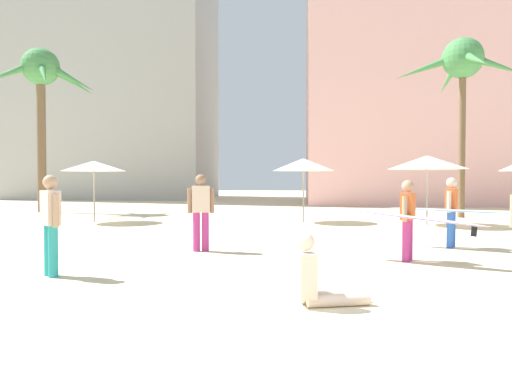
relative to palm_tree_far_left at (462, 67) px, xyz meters
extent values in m
plane|color=beige|center=(-6.97, -16.37, -6.30)|extent=(120.00, 120.00, 0.00)
cube|color=beige|center=(2.95, 12.00, 0.63)|extent=(18.38, 9.45, 13.86)
cylinder|color=brown|center=(0.01, -0.01, -2.97)|extent=(0.28, 0.28, 6.65)
sphere|color=#428447|center=(0.01, -0.01, 0.36)|extent=(1.67, 1.67, 1.67)
cone|color=#428447|center=(1.58, 0.16, 0.01)|extent=(2.46, 0.63, 1.05)
cone|color=#428447|center=(-0.09, 1.51, -0.16)|extent=(0.52, 2.38, 1.36)
cone|color=#428447|center=(-1.56, 0.07, -0.04)|extent=(2.43, 0.49, 1.13)
cone|color=#428447|center=(-0.02, -1.57, -0.07)|extent=(0.41, 2.41, 1.20)
cylinder|color=brown|center=(-19.19, 1.46, -2.79)|extent=(0.41, 0.41, 7.02)
sphere|color=#428447|center=(-19.19, 1.46, 0.72)|extent=(1.78, 1.78, 1.78)
cone|color=#428447|center=(-17.68, 1.55, 0.13)|extent=(2.34, 0.53, 1.51)
cone|color=#428447|center=(-18.17, 2.63, 0.21)|extent=(1.85, 2.05, 1.37)
cone|color=#428447|center=(-20.03, 2.71, 0.12)|extent=(1.62, 2.13, 1.54)
cone|color=#428447|center=(-20.79, 1.27, 0.38)|extent=(2.47, 0.68, 1.04)
cone|color=#428447|center=(-20.15, 0.30, 0.14)|extent=(1.78, 2.04, 1.49)
cone|color=#428447|center=(-18.36, 0.21, 0.13)|extent=(1.60, 2.15, 1.53)
cylinder|color=gray|center=(-14.42, -3.50, -5.15)|extent=(0.06, 0.06, 2.30)
cone|color=white|center=(-14.42, -3.50, -4.19)|extent=(2.37, 2.37, 0.38)
cylinder|color=gray|center=(-6.61, -2.71, -5.10)|extent=(0.06, 0.06, 2.40)
cone|color=beige|center=(-6.61, -2.71, -4.13)|extent=(2.34, 2.34, 0.47)
cylinder|color=gray|center=(-2.28, -3.51, -5.07)|extent=(0.06, 0.06, 2.45)
cone|color=beige|center=(-2.28, -3.51, -4.09)|extent=(2.76, 2.76, 0.48)
cylinder|color=beige|center=(-6.32, -14.60, -6.22)|extent=(0.84, 0.36, 0.16)
cylinder|color=beige|center=(-6.27, -14.80, -6.22)|extent=(0.84, 0.36, 0.16)
cube|color=beige|center=(-6.69, -14.80, -5.89)|extent=(0.31, 0.44, 0.57)
sphere|color=beige|center=(-6.69, -14.80, -5.46)|extent=(0.29, 0.29, 0.24)
cylinder|color=blue|center=(-3.12, -9.10, -5.86)|extent=(0.22, 0.22, 0.87)
cylinder|color=blue|center=(-3.22, -9.27, -5.86)|extent=(0.22, 0.22, 0.87)
cube|color=orange|center=(-3.17, -9.18, -5.16)|extent=(0.38, 0.46, 0.53)
sphere|color=beige|center=(-3.17, -9.18, -4.75)|extent=(0.33, 0.33, 0.24)
cylinder|color=beige|center=(-3.05, -8.96, -5.19)|extent=(0.14, 0.14, 0.51)
cylinder|color=beige|center=(-3.29, -9.40, -5.19)|extent=(0.14, 0.14, 0.51)
ellipsoid|color=#B2B2B7|center=(-3.17, -9.48, -5.40)|extent=(2.86, 1.52, 0.10)
ellipsoid|color=#2A75BB|center=(-3.17, -9.48, -5.40)|extent=(2.88, 1.55, 0.07)
cube|color=black|center=(-4.27, -8.98, -5.50)|extent=(0.10, 0.06, 0.18)
cylinder|color=#B7337F|center=(-4.66, -11.29, -5.88)|extent=(0.21, 0.21, 0.83)
cylinder|color=#B7337F|center=(-4.58, -11.11, -5.88)|extent=(0.21, 0.21, 0.83)
cube|color=orange|center=(-4.62, -11.20, -5.21)|extent=(0.37, 0.46, 0.52)
sphere|color=tan|center=(-4.62, -11.20, -4.80)|extent=(0.32, 0.32, 0.24)
cylinder|color=tan|center=(-4.73, -11.43, -5.24)|extent=(0.13, 0.13, 0.50)
cylinder|color=tan|center=(-4.52, -10.97, -5.24)|extent=(0.13, 0.13, 0.50)
ellipsoid|color=beige|center=(-4.62, -11.50, -5.40)|extent=(2.68, 1.53, 0.30)
ellipsoid|color=#4518A5|center=(-4.62, -11.50, -5.40)|extent=(2.70, 1.56, 0.27)
cube|color=black|center=(-3.62, -11.99, -5.61)|extent=(0.11, 0.06, 0.19)
cylinder|color=teal|center=(-10.86, -13.35, -5.86)|extent=(0.23, 0.23, 0.87)
cylinder|color=teal|center=(-11.00, -13.21, -5.86)|extent=(0.23, 0.23, 0.87)
cube|color=beige|center=(-10.93, -13.28, -5.14)|extent=(0.44, 0.43, 0.58)
sphere|color=tan|center=(-10.93, -13.28, -4.71)|extent=(0.34, 0.34, 0.24)
cylinder|color=tan|center=(-10.75, -13.45, -5.18)|extent=(0.14, 0.14, 0.55)
cylinder|color=tan|center=(-11.11, -13.11, -5.18)|extent=(0.14, 0.14, 0.55)
cylinder|color=#B7337F|center=(-9.08, -10.30, -5.86)|extent=(0.19, 0.19, 0.88)
cylinder|color=#B7337F|center=(-8.89, -10.26, -5.86)|extent=(0.19, 0.19, 0.88)
cube|color=beige|center=(-8.98, -10.28, -5.12)|extent=(0.44, 0.30, 0.60)
sphere|color=#936B51|center=(-8.98, -10.28, -4.68)|extent=(0.29, 0.29, 0.24)
cylinder|color=#936B51|center=(-9.23, -10.34, -5.15)|extent=(0.12, 0.12, 0.57)
cylinder|color=#936B51|center=(-8.74, -10.22, -5.15)|extent=(0.12, 0.12, 0.57)
camera|label=1|loc=(-6.78, -21.08, -4.65)|focal=34.15mm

